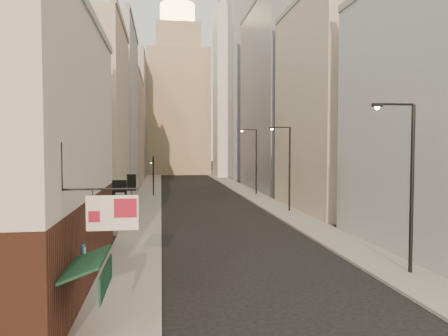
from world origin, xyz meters
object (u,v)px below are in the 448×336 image
(streetlamp_near, at_px, (408,178))
(traffic_light_left, at_px, (153,169))
(streetlamp_mid, at_px, (288,164))
(white_tower, at_px, (234,86))
(streetlamp_far, at_px, (255,158))
(clock_tower, at_px, (178,98))

(streetlamp_near, relative_size, traffic_light_left, 1.65)
(streetlamp_mid, relative_size, traffic_light_left, 1.62)
(white_tower, height_order, streetlamp_far, white_tower)
(clock_tower, xyz_separation_m, streetlamp_near, (7.69, -83.56, -12.91))
(streetlamp_near, distance_m, streetlamp_mid, 20.45)
(clock_tower, relative_size, streetlamp_mid, 5.55)
(clock_tower, distance_m, streetlamp_far, 50.58)
(streetlamp_mid, xyz_separation_m, streetlamp_far, (0.04, 14.81, 0.21))
(streetlamp_mid, relative_size, streetlamp_far, 0.96)
(white_tower, relative_size, traffic_light_left, 8.30)
(clock_tower, xyz_separation_m, streetlamp_far, (7.85, -48.30, -12.80))
(clock_tower, height_order, white_tower, clock_tower)
(streetlamp_mid, distance_m, streetlamp_far, 14.81)
(white_tower, height_order, streetlamp_near, white_tower)
(clock_tower, height_order, streetlamp_near, clock_tower)
(clock_tower, bearing_deg, streetlamp_near, -84.74)
(clock_tower, distance_m, traffic_light_left, 50.41)
(clock_tower, bearing_deg, traffic_light_left, -95.89)
(streetlamp_near, xyz_separation_m, streetlamp_far, (0.16, 35.26, 0.11))
(streetlamp_near, bearing_deg, streetlamp_mid, 90.41)
(white_tower, xyz_separation_m, streetlamp_mid, (-3.19, -49.11, -13.98))
(streetlamp_far, bearing_deg, streetlamp_mid, -86.47)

